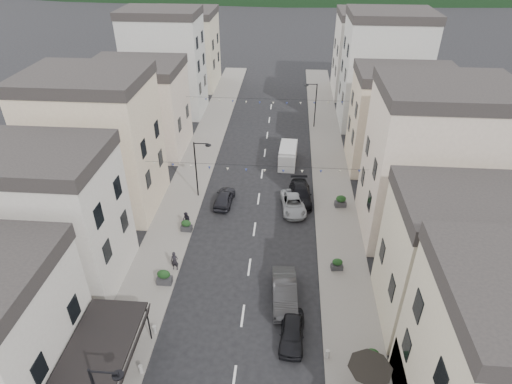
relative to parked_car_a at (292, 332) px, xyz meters
The scene contains 23 objects.
sidewalk_left 25.22m from the parked_car_a, 115.73° to the left, with size 4.00×76.00×0.12m, color slate.
sidewalk_right 23.08m from the parked_car_a, 79.88° to the left, with size 4.00×76.00×0.12m, color slate.
boutique_awning 11.78m from the parked_car_a, 158.14° to the right, with size 3.77×7.50×3.28m.
buildings_row_left 34.09m from the parked_car_a, 122.23° to the left, with size 10.20×54.16×14.00m.
buildings_row_right 30.00m from the parked_car_a, 67.96° to the left, with size 10.20×54.16×14.50m.
streetlamp_left_far 19.35m from the parked_car_a, 119.01° to the left, with size 1.70×0.56×6.00m.
streetlamp_right_far 34.92m from the parked_car_a, 86.09° to the left, with size 1.70×0.56×6.00m.
bollards 5.13m from the parked_car_a, 132.28° to the right, with size 11.66×10.26×0.60m.
bunting_near 14.08m from the parked_car_a, 105.17° to the left, with size 19.00×0.28×0.62m.
bunting_far 29.34m from the parked_car_a, 96.84° to the left, with size 19.00×0.28×0.62m.
parked_car_a is the anchor object (origin of this frame).
parked_car_b 3.46m from the parked_car_a, 99.47° to the left, with size 1.71×4.90×1.61m, color #313033.
parked_car_c 15.16m from the parked_car_a, 90.06° to the left, with size 2.18×4.72×1.31m, color #909398.
parked_car_d 16.82m from the parked_car_a, 87.66° to the left, with size 2.03×5.00×1.45m, color black.
parked_car_e 16.98m from the parked_car_a, 113.31° to the left, with size 1.62×4.02×1.37m, color black.
delivery_van 24.34m from the parked_car_a, 91.63° to the left, with size 2.11×4.79×2.25m.
pedestrian_a 10.97m from the parked_car_a, 147.45° to the left, with size 0.61×0.40×1.66m, color black.
pedestrian_b 14.79m from the parked_car_a, 129.96° to the left, with size 0.78×0.61×1.60m, color black.
planter_la 10.61m from the parked_car_a, 156.05° to the left, with size 1.15×0.64×1.27m.
planter_lb 14.42m from the parked_car_a, 130.92° to the left, with size 1.00×0.56×1.11m.
planter_ra 5.12m from the parked_car_a, 16.31° to the right, with size 1.11×0.78×1.13m.
planter_rb 7.74m from the parked_car_a, 63.20° to the left, with size 0.98×0.62×1.04m.
planter_rc 16.48m from the parked_car_a, 74.01° to the left, with size 1.16×0.74×1.22m.
Camera 1 is at (2.58, -9.54, 23.50)m, focal length 30.00 mm.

